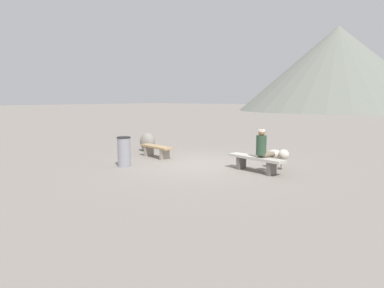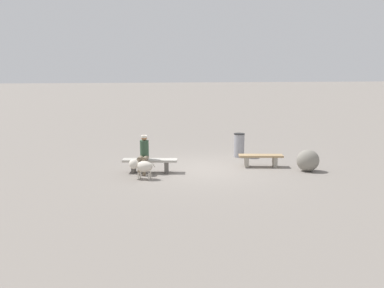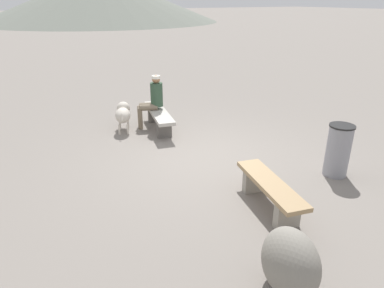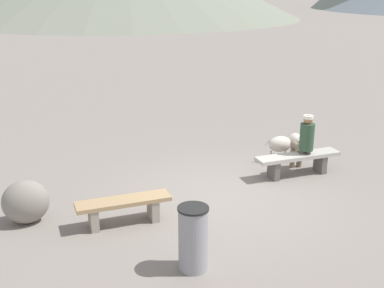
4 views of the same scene
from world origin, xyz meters
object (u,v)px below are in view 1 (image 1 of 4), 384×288
Objects in this scene: bench_right at (256,161)px; trash_bin at (124,152)px; bench_left at (156,149)px; boulder at (147,142)px; seated_person at (264,148)px; dog at (278,155)px.

trash_bin reaches higher than bench_right.
bench_left is at bearing 98.57° from trash_bin.
bench_right is at bearing -8.74° from boulder.
seated_person is at bearing 13.48° from bench_left.
seated_person is at bearing -79.85° from dog.
bench_left is 4.41m from dog.
boulder is at bearing -177.15° from bench_right.
bench_right is 1.46× the size of seated_person.
seated_person is 1.55× the size of dog.
bench_left is 0.86× the size of bench_right.
bench_left is 2.09× the size of boulder.
bench_left is 4.22m from seated_person.
trash_bin is at bearing -58.42° from boulder.
trash_bin is at bearing -136.11° from seated_person.
seated_person is 1.67× the size of boulder.
boulder reaches higher than bench_right.
bench_right is 1.98× the size of trash_bin.
bench_left is at bearing -167.34° from bench_right.
trash_bin is at bearing -69.84° from bench_left.
seated_person is 1.35× the size of trash_bin.
trash_bin reaches higher than bench_left.
bench_right is (3.99, 0.07, 0.03)m from bench_left.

